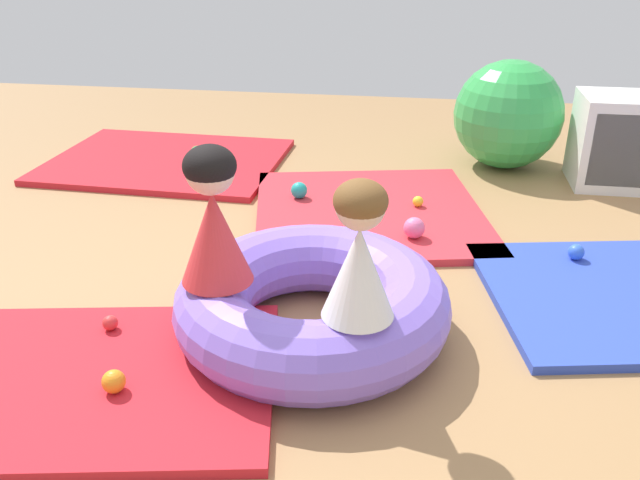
# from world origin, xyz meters

# --- Properties ---
(ground_plane) EXTENTS (8.00, 8.00, 0.00)m
(ground_plane) POSITION_xyz_m (0.00, 0.00, 0.00)
(ground_plane) COLOR #9E7549
(gym_mat_far_right) EXTENTS (1.49, 1.50, 0.04)m
(gym_mat_far_right) POSITION_xyz_m (0.06, 1.15, 0.02)
(gym_mat_far_right) COLOR red
(gym_mat_far_right) RESTS_ON ground
(gym_mat_near_left) EXTENTS (1.56, 1.22, 0.04)m
(gym_mat_near_left) POSITION_xyz_m (-1.39, 1.82, 0.02)
(gym_mat_near_left) COLOR red
(gym_mat_near_left) RESTS_ON ground
(gym_mat_near_right) EXTENTS (1.69, 1.19, 0.04)m
(gym_mat_near_right) POSITION_xyz_m (-0.91, -0.54, 0.02)
(gym_mat_near_right) COLOR red
(gym_mat_near_right) RESTS_ON ground
(inflatable_cushion) EXTENTS (1.08, 1.08, 0.30)m
(inflatable_cushion) POSITION_xyz_m (-0.06, -0.09, 0.15)
(inflatable_cushion) COLOR #8466E0
(inflatable_cushion) RESTS_ON ground
(child_in_red) EXTENTS (0.31, 0.31, 0.52)m
(child_in_red) POSITION_xyz_m (-0.39, -0.21, 0.55)
(child_in_red) COLOR red
(child_in_red) RESTS_ON inflatable_cushion
(child_in_white) EXTENTS (0.32, 0.32, 0.48)m
(child_in_white) POSITION_xyz_m (0.14, -0.38, 0.53)
(child_in_white) COLOR white
(child_in_white) RESTS_ON inflatable_cushion
(play_ball_pink) EXTENTS (0.11, 0.11, 0.11)m
(play_ball_pink) POSITION_xyz_m (0.31, 0.81, 0.09)
(play_ball_pink) COLOR pink
(play_ball_pink) RESTS_ON gym_mat_far_right
(play_ball_green) EXTENTS (0.11, 0.11, 0.11)m
(play_ball_green) POSITION_xyz_m (-1.15, 1.80, 0.09)
(play_ball_green) COLOR green
(play_ball_green) RESTS_ON gym_mat_near_left
(play_ball_red) EXTENTS (0.06, 0.06, 0.06)m
(play_ball_red) POSITION_xyz_m (-0.84, -0.23, 0.07)
(play_ball_red) COLOR red
(play_ball_red) RESTS_ON gym_mat_near_right
(play_ball_yellow) EXTENTS (0.06, 0.06, 0.06)m
(play_ball_yellow) POSITION_xyz_m (0.33, 1.23, 0.07)
(play_ball_yellow) COLOR yellow
(play_ball_yellow) RESTS_ON gym_mat_far_right
(play_ball_orange) EXTENTS (0.08, 0.08, 0.08)m
(play_ball_orange) POSITION_xyz_m (-0.66, -0.59, 0.08)
(play_ball_orange) COLOR orange
(play_ball_orange) RESTS_ON gym_mat_near_right
(play_ball_blue) EXTENTS (0.08, 0.08, 0.08)m
(play_ball_blue) POSITION_xyz_m (1.08, 0.68, 0.08)
(play_ball_blue) COLOR blue
(play_ball_blue) RESTS_ON gym_mat_center_rear
(play_ball_teal) EXTENTS (0.10, 0.10, 0.10)m
(play_ball_teal) POSITION_xyz_m (-0.36, 1.25, 0.09)
(play_ball_teal) COLOR teal
(play_ball_teal) RESTS_ON gym_mat_far_right
(exercise_ball_large) EXTENTS (0.71, 0.71, 0.71)m
(exercise_ball_large) POSITION_xyz_m (0.88, 2.13, 0.35)
(exercise_ball_large) COLOR green
(exercise_ball_large) RESTS_ON ground
(storage_cube) EXTENTS (0.44, 0.44, 0.56)m
(storage_cube) POSITION_xyz_m (1.48, 1.86, 0.28)
(storage_cube) COLOR silver
(storage_cube) RESTS_ON ground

